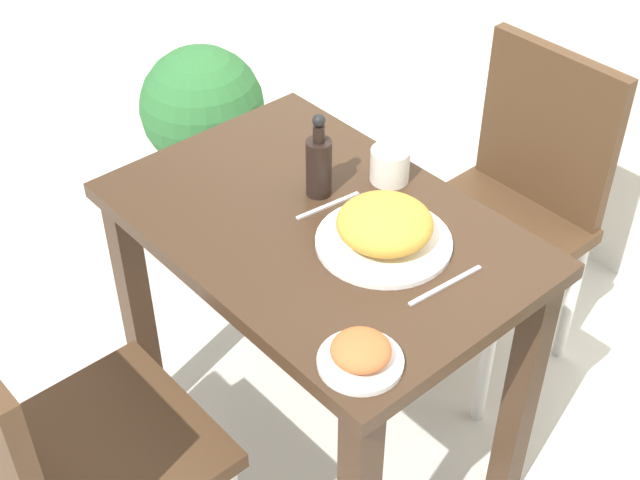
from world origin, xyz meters
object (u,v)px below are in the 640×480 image
chair_far (511,199)px  chair_near (61,452)px  drink_cup (390,165)px  sauce_bottle (319,164)px  side_plate (361,354)px  potted_plant_left (205,133)px  food_plate (384,228)px

chair_far → chair_near: bearing=-92.2°
drink_cup → sauce_bottle: bearing=-113.3°
side_plate → chair_far: bearing=110.6°
chair_far → potted_plant_left: bearing=-155.5°
sauce_bottle → chair_far: bearing=79.9°
chair_near → potted_plant_left: chair_near is taller
food_plate → chair_near: bearing=-103.5°
chair_far → food_plate: chair_far is taller
chair_far → drink_cup: chair_far is taller
chair_far → sauce_bottle: 0.67m
food_plate → sauce_bottle: sauce_bottle is taller
food_plate → drink_cup: 0.23m
food_plate → drink_cup: food_plate is taller
food_plate → side_plate: (0.21, -0.26, -0.02)m
chair_far → sauce_bottle: bearing=-100.1°
chair_far → potted_plant_left: size_ratio=1.21×
side_plate → drink_cup: drink_cup is taller
side_plate → sauce_bottle: size_ratio=0.77×
side_plate → drink_cup: bearing=130.1°
chair_far → drink_cup: size_ratio=10.29×
drink_cup → sauce_bottle: 0.17m
chair_near → potted_plant_left: 1.21m
chair_near → food_plate: size_ratio=3.22×
chair_near → chair_far: size_ratio=1.00×
chair_near → sauce_bottle: (-0.05, 0.71, 0.32)m
food_plate → drink_cup: (-0.15, 0.17, -0.00)m
food_plate → potted_plant_left: food_plate is taller
side_plate → sauce_bottle: 0.51m
chair_near → food_plate: 0.77m
side_plate → potted_plant_left: side_plate is taller
potted_plant_left → sauce_bottle: bearing=-14.9°
drink_cup → sauce_bottle: (-0.07, -0.15, 0.04)m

